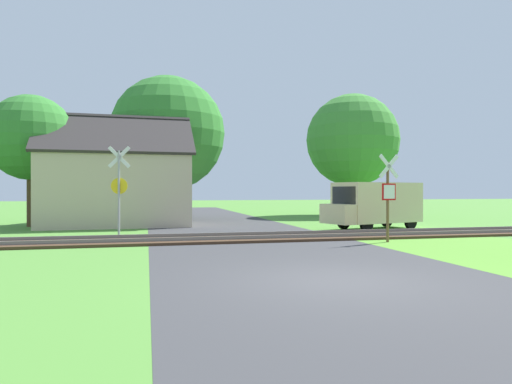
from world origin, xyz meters
TOP-DOWN VIEW (x-y plane):
  - ground_plane at (0.00, 0.00)m, footprint 160.00×160.00m
  - road_asphalt at (0.00, 2.00)m, footprint 7.46×80.00m
  - rail_track at (0.00, 8.20)m, footprint 60.00×2.60m
  - stop_sign_near at (4.65, 6.13)m, footprint 0.87×0.21m
  - crossing_sign_far at (-4.85, 10.01)m, footprint 0.87×0.18m
  - house at (-5.34, 16.83)m, footprint 7.93×5.84m
  - tree_center at (-2.49, 20.43)m, footprint 7.13×7.13m
  - tree_left at (-9.58, 16.92)m, footprint 4.40×4.40m
  - tree_far at (11.26, 22.95)m, footprint 6.91×6.91m
  - mail_truck at (6.87, 11.31)m, footprint 5.22×3.15m

SIDE VIEW (x-z plane):
  - ground_plane at x=0.00m, z-range 0.00..0.00m
  - road_asphalt at x=0.00m, z-range 0.00..0.01m
  - rail_track at x=0.00m, z-range -0.05..0.17m
  - mail_truck at x=6.87m, z-range 0.12..2.36m
  - stop_sign_near at x=4.65m, z-range 0.18..3.35m
  - house at x=-5.34m, z-range -0.89..5.03m
  - crossing_sign_far at x=-4.85m, z-range 0.26..3.88m
  - tree_left at x=-9.58m, z-range 1.18..7.97m
  - tree_center at x=-2.49m, z-range 0.94..9.95m
  - tree_far at x=11.26m, z-range 1.10..10.20m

